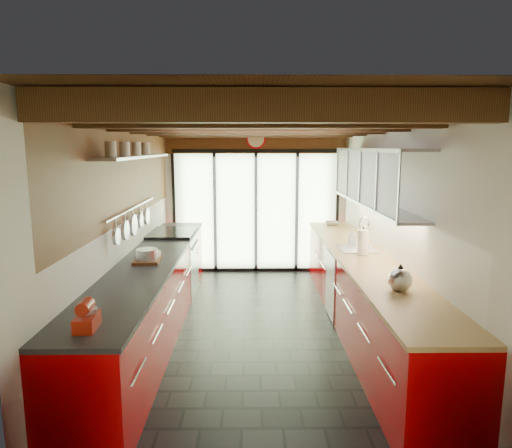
# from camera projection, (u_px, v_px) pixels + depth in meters

# --- Properties ---
(ground) EXTENTS (5.50, 5.50, 0.00)m
(ground) POSITION_uv_depth(u_px,v_px,m) (258.00, 330.00, 5.59)
(ground) COLOR black
(ground) RESTS_ON ground
(room_shell) EXTENTS (5.50, 5.50, 5.50)m
(room_shell) POSITION_uv_depth(u_px,v_px,m) (258.00, 196.00, 5.32)
(room_shell) COLOR silver
(room_shell) RESTS_ON ground
(ceiling_beams) EXTENTS (3.14, 5.06, 4.90)m
(ceiling_beams) POSITION_uv_depth(u_px,v_px,m) (258.00, 126.00, 5.55)
(ceiling_beams) COLOR #593316
(ceiling_beams) RESTS_ON ground
(glass_door) EXTENTS (2.95, 0.10, 2.90)m
(glass_door) POSITION_uv_depth(u_px,v_px,m) (256.00, 179.00, 7.97)
(glass_door) COLOR #C6EAAD
(glass_door) RESTS_ON ground
(left_counter) EXTENTS (0.68, 5.00, 0.92)m
(left_counter) POSITION_uv_depth(u_px,v_px,m) (153.00, 294.00, 5.50)
(left_counter) COLOR #B20205
(left_counter) RESTS_ON ground
(range_stove) EXTENTS (0.66, 0.90, 0.97)m
(range_stove) POSITION_uv_depth(u_px,v_px,m) (173.00, 263.00, 6.93)
(range_stove) COLOR silver
(range_stove) RESTS_ON ground
(right_counter) EXTENTS (0.68, 5.00, 0.92)m
(right_counter) POSITION_uv_depth(u_px,v_px,m) (363.00, 293.00, 5.53)
(right_counter) COLOR #B20205
(right_counter) RESTS_ON ground
(sink_assembly) EXTENTS (0.45, 0.52, 0.43)m
(sink_assembly) POSITION_uv_depth(u_px,v_px,m) (358.00, 246.00, 5.84)
(sink_assembly) COLOR silver
(sink_assembly) RESTS_ON right_counter
(upper_cabinets_right) EXTENTS (0.34, 3.00, 3.00)m
(upper_cabinets_right) POSITION_uv_depth(u_px,v_px,m) (374.00, 177.00, 5.60)
(upper_cabinets_right) COLOR silver
(upper_cabinets_right) RESTS_ON ground
(left_wall_fixtures) EXTENTS (0.28, 2.60, 0.96)m
(left_wall_fixtures) POSITION_uv_depth(u_px,v_px,m) (136.00, 178.00, 5.45)
(left_wall_fixtures) COLOR silver
(left_wall_fixtures) RESTS_ON ground
(stand_mixer) EXTENTS (0.15, 0.25, 0.22)m
(stand_mixer) POSITION_uv_depth(u_px,v_px,m) (87.00, 317.00, 3.28)
(stand_mixer) COLOR #B11F0E
(stand_mixer) RESTS_ON left_counter
(pot_large) EXTENTS (0.27, 0.27, 0.15)m
(pot_large) POSITION_uv_depth(u_px,v_px,m) (147.00, 256.00, 5.18)
(pot_large) COLOR silver
(pot_large) RESTS_ON left_counter
(pot_small) EXTENTS (0.28, 0.28, 0.10)m
(pot_small) POSITION_uv_depth(u_px,v_px,m) (150.00, 255.00, 5.31)
(pot_small) COLOR silver
(pot_small) RESTS_ON left_counter
(cutting_board) EXTENTS (0.30, 0.41, 0.03)m
(cutting_board) POSITION_uv_depth(u_px,v_px,m) (148.00, 260.00, 5.21)
(cutting_board) COLOR brown
(cutting_board) RESTS_ON left_counter
(kettle) EXTENTS (0.23, 0.28, 0.26)m
(kettle) POSITION_uv_depth(u_px,v_px,m) (400.00, 278.00, 4.15)
(kettle) COLOR silver
(kettle) RESTS_ON right_counter
(paper_towel) EXTENTS (0.15, 0.15, 0.36)m
(paper_towel) POSITION_uv_depth(u_px,v_px,m) (363.00, 243.00, 5.51)
(paper_towel) COLOR white
(paper_towel) RESTS_ON right_counter
(soap_bottle) EXTENTS (0.10, 0.11, 0.22)m
(soap_bottle) POSITION_uv_depth(u_px,v_px,m) (353.00, 237.00, 6.09)
(soap_bottle) COLOR silver
(soap_bottle) RESTS_ON right_counter
(bowl) EXTENTS (0.25, 0.25, 0.06)m
(bowl) POSITION_uv_depth(u_px,v_px,m) (332.00, 223.00, 7.67)
(bowl) COLOR silver
(bowl) RESTS_ON right_counter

